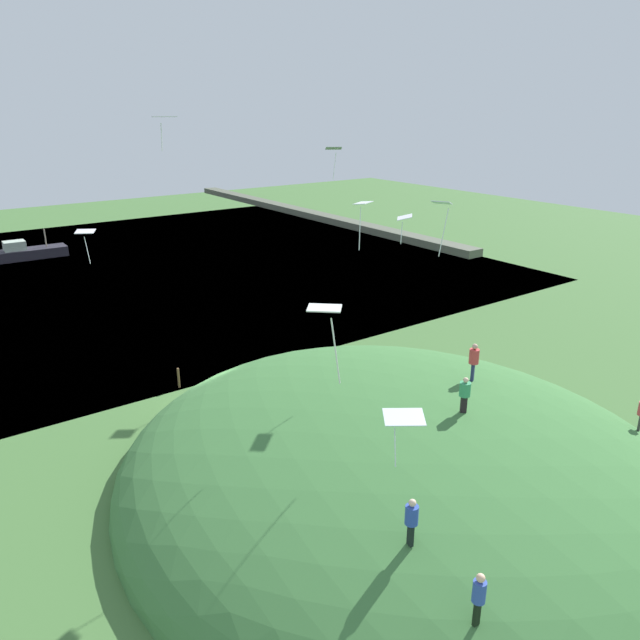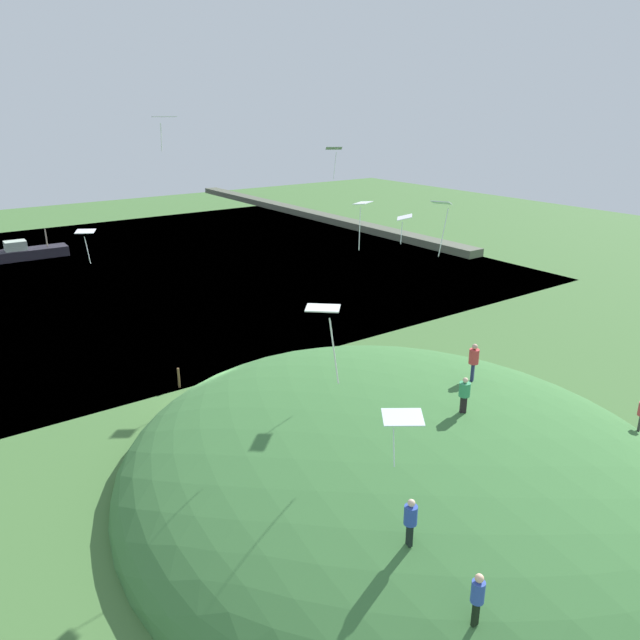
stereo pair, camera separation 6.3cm
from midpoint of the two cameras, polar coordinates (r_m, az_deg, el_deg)
ground_plane at (r=34.87m, az=-10.57°, el=-7.64°), size 160.00×160.00×0.00m
lake_water at (r=62.85m, az=-23.02°, el=3.26°), size 57.23×80.00×0.40m
grass_hill at (r=28.09m, az=7.50°, el=-14.70°), size 26.99×24.40×7.59m
bridge_deck_far at (r=73.22m, az=-1.29°, el=9.98°), size 51.51×1.80×0.70m
boat_on_lake at (r=73.34m, az=-25.89°, el=5.72°), size 2.58×7.95×3.02m
person_walking_path at (r=25.66m, az=13.36°, el=-6.50°), size 0.64×0.64×1.57m
person_on_hilltop at (r=18.22m, az=14.59°, el=-23.56°), size 0.38×0.38×1.71m
person_with_child at (r=29.05m, az=14.18°, el=-3.46°), size 0.63×0.63×1.85m
person_watching_kites at (r=19.38m, az=8.49°, el=-17.80°), size 0.49×0.49×1.64m
kite_0 at (r=16.74m, az=7.73°, el=-9.17°), size 1.26×1.34×1.51m
kite_1 at (r=32.30m, az=-21.21°, el=7.61°), size 0.99×1.10×1.63m
kite_2 at (r=28.80m, az=7.87°, el=9.45°), size 1.18×1.17×1.41m
kite_3 at (r=39.78m, az=1.25°, el=15.68°), size 1.13×1.23×2.01m
kite_4 at (r=24.72m, az=11.30°, el=10.26°), size 0.90×0.80×2.27m
kite_5 at (r=13.73m, az=0.44°, el=0.53°), size 0.91×0.93×1.83m
kite_6 at (r=26.11m, az=3.96°, el=10.58°), size 0.89×1.01×2.07m
kite_7 at (r=23.84m, az=-14.49°, el=17.86°), size 0.84×1.01×1.23m
mooring_post at (r=36.74m, az=-13.18°, el=-5.32°), size 0.14×0.14×1.22m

